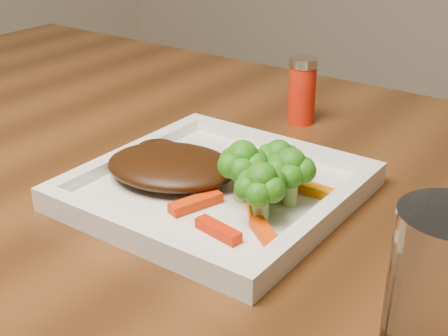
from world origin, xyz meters
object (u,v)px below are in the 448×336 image
Objects in this scene: plate at (216,192)px; steak at (171,166)px; spice_shaker at (302,91)px; drinking_glass at (440,291)px.

plate is 0.06m from steak.
steak reaches higher than plate.
drinking_glass is (0.31, -0.36, 0.01)m from spice_shaker.
drinking_glass reaches higher than plate.
steak is at bearing -166.35° from plate.
spice_shaker is (0.02, 0.26, 0.02)m from steak.
plate is at bearing -81.66° from spice_shaker.
steak is 0.26m from spice_shaker.
drinking_glass is at bearing -22.33° from plate.
plate is at bearing 157.67° from drinking_glass.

